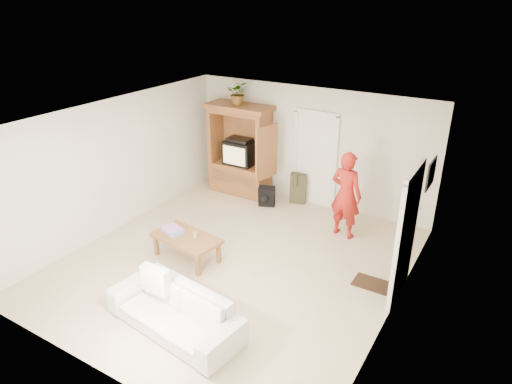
# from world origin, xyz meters

# --- Properties ---
(floor) EXTENTS (6.00, 6.00, 0.00)m
(floor) POSITION_xyz_m (0.00, 0.00, 0.00)
(floor) COLOR tan
(floor) RESTS_ON ground
(ceiling) EXTENTS (6.00, 6.00, 0.00)m
(ceiling) POSITION_xyz_m (0.00, 0.00, 2.60)
(ceiling) COLOR white
(ceiling) RESTS_ON floor
(wall_back) EXTENTS (5.50, 0.00, 5.50)m
(wall_back) POSITION_xyz_m (0.00, 3.00, 1.30)
(wall_back) COLOR silver
(wall_back) RESTS_ON floor
(wall_front) EXTENTS (5.50, 0.00, 5.50)m
(wall_front) POSITION_xyz_m (0.00, -3.00, 1.30)
(wall_front) COLOR silver
(wall_front) RESTS_ON floor
(wall_left) EXTENTS (0.00, 6.00, 6.00)m
(wall_left) POSITION_xyz_m (-2.75, 0.00, 1.30)
(wall_left) COLOR silver
(wall_left) RESTS_ON floor
(wall_right) EXTENTS (0.00, 6.00, 6.00)m
(wall_right) POSITION_xyz_m (2.75, 0.00, 1.30)
(wall_right) COLOR silver
(wall_right) RESTS_ON floor
(armoire) EXTENTS (1.82, 1.14, 2.10)m
(armoire) POSITION_xyz_m (-1.58, 2.66, 0.91)
(armoire) COLOR brown
(armoire) RESTS_ON floor
(door_back) EXTENTS (0.85, 0.05, 2.04)m
(door_back) POSITION_xyz_m (0.15, 2.97, 1.02)
(door_back) COLOR white
(door_back) RESTS_ON floor
(doorway_right) EXTENTS (0.05, 0.90, 2.04)m
(doorway_right) POSITION_xyz_m (2.73, 0.60, 1.02)
(doorway_right) COLOR black
(doorway_right) RESTS_ON floor
(framed_picture) EXTENTS (0.03, 0.60, 0.48)m
(framed_picture) POSITION_xyz_m (2.73, 1.90, 1.60)
(framed_picture) COLOR black
(framed_picture) RESTS_ON wall_right
(doormat) EXTENTS (0.60, 0.40, 0.02)m
(doormat) POSITION_xyz_m (2.30, 0.60, 0.01)
(doormat) COLOR #382316
(doormat) RESTS_ON floor
(plant) EXTENTS (0.60, 0.57, 0.52)m
(plant) POSITION_xyz_m (-1.60, 2.63, 2.36)
(plant) COLOR #4C7238
(plant) RESTS_ON armoire
(man) EXTENTS (0.68, 0.49, 1.72)m
(man) POSITION_xyz_m (1.28, 1.92, 0.86)
(man) COLOR #A61E16
(man) RESTS_ON floor
(sofa) EXTENTS (2.16, 1.07, 0.60)m
(sofa) POSITION_xyz_m (0.23, -1.89, 0.30)
(sofa) COLOR silver
(sofa) RESTS_ON floor
(coffee_table) EXTENTS (1.29, 0.81, 0.45)m
(coffee_table) POSITION_xyz_m (-0.79, -0.35, 0.39)
(coffee_table) COLOR brown
(coffee_table) RESTS_ON floor
(towel) EXTENTS (0.44, 0.38, 0.08)m
(towel) POSITION_xyz_m (-1.10, -0.35, 0.49)
(towel) COLOR #FE5496
(towel) RESTS_ON coffee_table
(candle) EXTENTS (0.08, 0.08, 0.10)m
(candle) POSITION_xyz_m (-0.63, -0.29, 0.50)
(candle) COLOR tan
(candle) RESTS_ON coffee_table
(backpack_black) EXTENTS (0.41, 0.33, 0.45)m
(backpack_black) POSITION_xyz_m (-0.66, 2.29, 0.22)
(backpack_black) COLOR black
(backpack_black) RESTS_ON floor
(backpack_olive) EXTENTS (0.42, 0.37, 0.68)m
(backpack_olive) POSITION_xyz_m (-0.17, 2.85, 0.34)
(backpack_olive) COLOR #47442B
(backpack_olive) RESTS_ON floor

